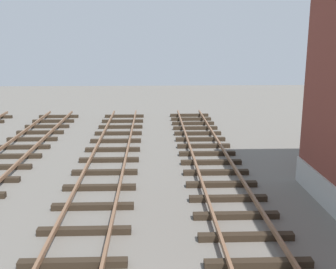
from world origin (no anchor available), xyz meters
name	(u,v)px	position (x,y,z in m)	size (l,w,h in m)	color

